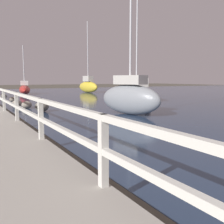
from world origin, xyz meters
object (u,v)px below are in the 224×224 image
sailboat_gray (130,97)px  sailboat_black (136,92)px  sailboat_yellow (88,86)px  sailboat_red (25,89)px

sailboat_gray → sailboat_black: size_ratio=1.00×
sailboat_yellow → sailboat_gray: size_ratio=1.03×
sailboat_black → sailboat_red: size_ratio=1.41×
sailboat_yellow → sailboat_black: size_ratio=1.03×
sailboat_gray → sailboat_yellow: bearing=54.8°
sailboat_black → sailboat_red: 13.97m
sailboat_yellow → sailboat_gray: bearing=-111.0°
sailboat_black → sailboat_yellow: bearing=102.1°
sailboat_red → sailboat_gray: bearing=-75.9°
sailboat_red → sailboat_yellow: bearing=11.7°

